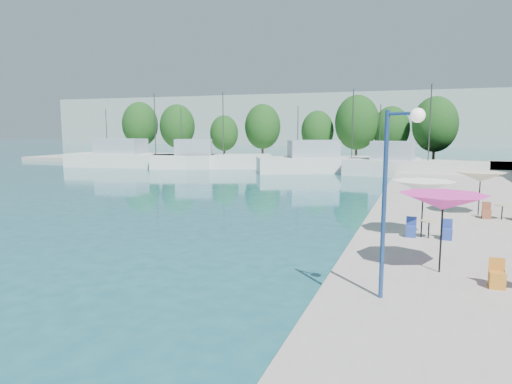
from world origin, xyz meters
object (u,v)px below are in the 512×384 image
at_px(trawler_01, 138,159).
at_px(umbrella_white, 423,187).
at_px(trawler_03, 332,163).
at_px(umbrella_cream, 481,177).
at_px(trawler_04, 409,167).
at_px(street_lamp, 397,170).
at_px(umbrella_pink, 443,202).
at_px(trawler_02, 209,160).

xyz_separation_m(trawler_01, umbrella_white, (36.44, -32.67, 1.67)).
bearing_deg(trawler_03, umbrella_cream, -90.06).
relative_size(trawler_04, street_lamp, 2.99).
xyz_separation_m(umbrella_pink, umbrella_cream, (2.24, 11.20, -0.23)).
bearing_deg(trawler_01, trawler_04, -9.08).
relative_size(umbrella_pink, umbrella_cream, 1.06).
relative_size(trawler_02, umbrella_cream, 6.22).
bearing_deg(trawler_02, trawler_03, -20.78).
bearing_deg(umbrella_pink, trawler_03, 105.47).
bearing_deg(trawler_04, umbrella_pink, -80.18).
bearing_deg(trawler_02, umbrella_pink, -77.13).
bearing_deg(umbrella_pink, umbrella_white, 96.76).
height_order(umbrella_pink, umbrella_white, umbrella_pink).
bearing_deg(street_lamp, trawler_01, 154.33).
bearing_deg(umbrella_pink, umbrella_cream, 78.71).
xyz_separation_m(trawler_03, umbrella_white, (10.26, -34.31, 1.67)).
bearing_deg(umbrella_cream, street_lamp, -103.81).
xyz_separation_m(trawler_01, trawler_03, (26.18, 1.64, 0.00)).
relative_size(trawler_04, umbrella_cream, 5.87).
distance_m(trawler_02, trawler_03, 16.23).
relative_size(trawler_01, umbrella_cream, 8.22).
relative_size(trawler_03, umbrella_pink, 7.08).
relative_size(trawler_03, trawler_04, 1.27).
height_order(trawler_02, umbrella_pink, trawler_02).
relative_size(umbrella_pink, street_lamp, 0.54).
height_order(trawler_03, trawler_04, same).
distance_m(umbrella_pink, umbrella_white, 4.89).
xyz_separation_m(trawler_04, umbrella_white, (1.39, -31.76, 1.67)).
bearing_deg(street_lamp, trawler_03, 125.72).
distance_m(trawler_02, trawler_04, 25.20).
height_order(trawler_01, umbrella_cream, trawler_01).
xyz_separation_m(trawler_01, umbrella_cream, (39.25, -26.33, 1.57)).
bearing_deg(umbrella_cream, umbrella_white, -113.90).
distance_m(trawler_01, trawler_03, 26.23).
bearing_deg(trawler_01, street_lamp, -56.21).
bearing_deg(trawler_03, street_lamp, -102.34).
bearing_deg(umbrella_white, street_lamp, -95.00).
bearing_deg(street_lamp, umbrella_pink, 90.39).
xyz_separation_m(trawler_01, trawler_02, (9.95, 1.29, 0.00)).
height_order(trawler_03, umbrella_cream, trawler_03).
xyz_separation_m(umbrella_white, street_lamp, (-0.69, -7.91, 1.35)).
distance_m(trawler_02, umbrella_cream, 40.30).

